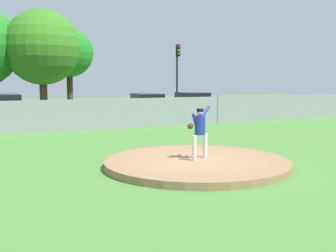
{
  "coord_description": "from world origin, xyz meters",
  "views": [
    {
      "loc": [
        -5.83,
        -10.86,
        2.65
      ],
      "look_at": [
        -0.19,
        1.71,
        1.07
      ],
      "focal_mm": 44.23,
      "sensor_mm": 36.0,
      "label": 1
    }
  ],
  "objects_px": {
    "pitcher_youth": "(200,128)",
    "parked_car_red": "(192,105)",
    "parked_car_teal": "(5,110)",
    "traffic_light_far": "(178,67)",
    "parked_car_burgundy": "(147,107)",
    "baseball": "(187,155)"
  },
  "relations": [
    {
      "from": "pitcher_youth",
      "to": "parked_car_red",
      "type": "relative_size",
      "value": 0.37
    },
    {
      "from": "parked_car_teal",
      "to": "traffic_light_far",
      "type": "height_order",
      "value": "traffic_light_far"
    },
    {
      "from": "parked_car_red",
      "to": "parked_car_burgundy",
      "type": "height_order",
      "value": "parked_car_red"
    },
    {
      "from": "parked_car_red",
      "to": "parked_car_burgundy",
      "type": "distance_m",
      "value": 3.53
    },
    {
      "from": "parked_car_teal",
      "to": "parked_car_burgundy",
      "type": "bearing_deg",
      "value": -4.57
    },
    {
      "from": "parked_car_teal",
      "to": "traffic_light_far",
      "type": "bearing_deg",
      "value": 15.15
    },
    {
      "from": "baseball",
      "to": "traffic_light_far",
      "type": "distance_m",
      "value": 19.79
    },
    {
      "from": "parked_car_red",
      "to": "parked_car_burgundy",
      "type": "relative_size",
      "value": 0.92
    },
    {
      "from": "traffic_light_far",
      "to": "parked_car_teal",
      "type": "bearing_deg",
      "value": -164.85
    },
    {
      "from": "pitcher_youth",
      "to": "traffic_light_far",
      "type": "height_order",
      "value": "traffic_light_far"
    },
    {
      "from": "parked_car_teal",
      "to": "parked_car_burgundy",
      "type": "relative_size",
      "value": 0.98
    },
    {
      "from": "parked_car_burgundy",
      "to": "pitcher_youth",
      "type": "bearing_deg",
      "value": -105.04
    },
    {
      "from": "parked_car_red",
      "to": "traffic_light_far",
      "type": "bearing_deg",
      "value": 80.14
    },
    {
      "from": "baseball",
      "to": "traffic_light_far",
      "type": "height_order",
      "value": "traffic_light_far"
    },
    {
      "from": "baseball",
      "to": "parked_car_red",
      "type": "height_order",
      "value": "parked_car_red"
    },
    {
      "from": "parked_car_red",
      "to": "parked_car_teal",
      "type": "height_order",
      "value": "parked_car_teal"
    },
    {
      "from": "traffic_light_far",
      "to": "pitcher_youth",
      "type": "bearing_deg",
      "value": -113.55
    },
    {
      "from": "pitcher_youth",
      "to": "parked_car_red",
      "type": "height_order",
      "value": "pitcher_youth"
    },
    {
      "from": "pitcher_youth",
      "to": "baseball",
      "type": "relative_size",
      "value": 22.0
    },
    {
      "from": "baseball",
      "to": "pitcher_youth",
      "type": "bearing_deg",
      "value": -71.64
    },
    {
      "from": "parked_car_burgundy",
      "to": "parked_car_red",
      "type": "bearing_deg",
      "value": 6.12
    },
    {
      "from": "pitcher_youth",
      "to": "baseball",
      "type": "height_order",
      "value": "pitcher_youth"
    }
  ]
}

